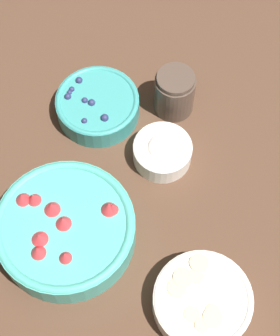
{
  "coord_description": "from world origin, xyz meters",
  "views": [
    {
      "loc": [
        0.37,
        0.08,
        0.96
      ],
      "look_at": [
        -0.09,
        0.04,
        0.04
      ],
      "focal_mm": 60.0,
      "sensor_mm": 36.0,
      "label": 1
    }
  ],
  "objects_px": {
    "bowl_bananas": "(202,301)",
    "jar_chocolate": "(174,94)",
    "bowl_strawberries": "(65,229)",
    "bowl_cream": "(162,151)",
    "bowl_blueberries": "(98,105)"
  },
  "relations": [
    {
      "from": "bowl_bananas",
      "to": "bowl_cream",
      "type": "xyz_separation_m",
      "value": [
        -0.28,
        -0.08,
        -0.0
      ]
    },
    {
      "from": "bowl_cream",
      "to": "bowl_strawberries",
      "type": "bearing_deg",
      "value": -42.73
    },
    {
      "from": "bowl_cream",
      "to": "bowl_blueberries",
      "type": "bearing_deg",
      "value": -124.76
    },
    {
      "from": "bowl_strawberries",
      "to": "jar_chocolate",
      "type": "bearing_deg",
      "value": 149.07
    },
    {
      "from": "bowl_bananas",
      "to": "jar_chocolate",
      "type": "relative_size",
      "value": 1.69
    },
    {
      "from": "bowl_blueberries",
      "to": "jar_chocolate",
      "type": "xyz_separation_m",
      "value": [
        -0.03,
        0.15,
        0.02
      ]
    },
    {
      "from": "bowl_blueberries",
      "to": "bowl_bananas",
      "type": "bearing_deg",
      "value": 30.06
    },
    {
      "from": "bowl_strawberries",
      "to": "bowl_bananas",
      "type": "distance_m",
      "value": 0.26
    },
    {
      "from": "bowl_strawberries",
      "to": "bowl_cream",
      "type": "relative_size",
      "value": 2.19
    },
    {
      "from": "bowl_blueberries",
      "to": "bowl_cream",
      "type": "bearing_deg",
      "value": 55.24
    },
    {
      "from": "bowl_blueberries",
      "to": "bowl_strawberries",
      "type": "bearing_deg",
      "value": -5.67
    },
    {
      "from": "bowl_strawberries",
      "to": "jar_chocolate",
      "type": "relative_size",
      "value": 2.5
    },
    {
      "from": "bowl_bananas",
      "to": "bowl_strawberries",
      "type": "bearing_deg",
      "value": -113.7
    },
    {
      "from": "bowl_cream",
      "to": "jar_chocolate",
      "type": "bearing_deg",
      "value": 172.47
    },
    {
      "from": "bowl_blueberries",
      "to": "bowl_bananas",
      "type": "xyz_separation_m",
      "value": [
        0.37,
        0.22,
        0.0
      ]
    }
  ]
}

